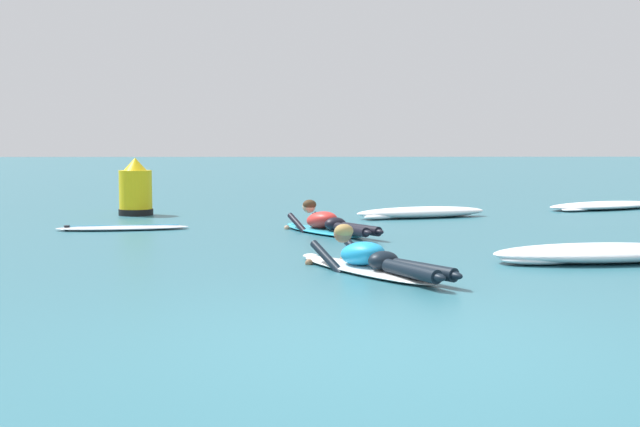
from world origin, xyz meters
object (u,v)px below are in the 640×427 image
(surfer_near, at_px, (370,261))
(surfer_far, at_px, (327,225))
(channel_marker_buoy, at_px, (136,192))
(drifting_surfboard, at_px, (122,228))

(surfer_near, bearing_deg, surfer_far, 94.76)
(surfer_near, relative_size, channel_marker_buoy, 2.27)
(drifting_surfboard, xyz_separation_m, channel_marker_buoy, (-0.28, 2.73, 0.41))
(surfer_near, xyz_separation_m, surfer_far, (-0.33, 3.96, 0.00))
(surfer_far, bearing_deg, channel_marker_buoy, 136.51)
(surfer_near, bearing_deg, channel_marker_buoy, 117.89)
(surfer_near, relative_size, surfer_far, 1.04)
(surfer_far, bearing_deg, drifting_surfboard, 168.88)
(channel_marker_buoy, bearing_deg, surfer_far, -43.49)
(surfer_far, bearing_deg, surfer_near, -85.24)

